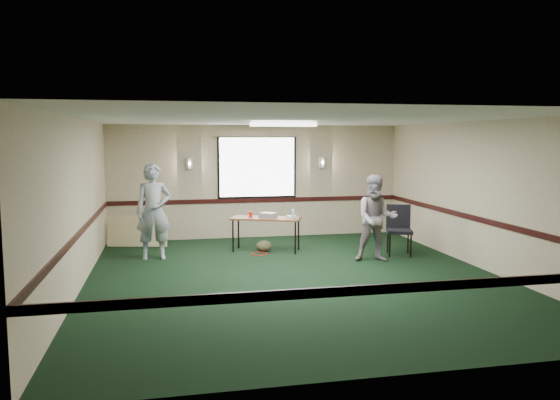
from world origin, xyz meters
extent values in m
plane|color=black|center=(0.00, 0.00, 0.00)|extent=(8.00, 8.00, 0.00)
plane|color=tan|center=(0.00, 4.00, 1.35)|extent=(7.00, 0.00, 7.00)
plane|color=tan|center=(0.00, -4.00, 1.35)|extent=(7.00, 0.00, 7.00)
plane|color=tan|center=(-3.50, 0.00, 1.35)|extent=(0.00, 8.00, 8.00)
plane|color=tan|center=(3.50, 0.00, 1.35)|extent=(0.00, 8.00, 8.00)
plane|color=silver|center=(0.00, 0.00, 2.70)|extent=(8.00, 8.00, 0.00)
cube|color=black|center=(0.00, 3.98, 0.90)|extent=(7.00, 0.03, 0.10)
cube|color=black|center=(0.00, -3.98, 0.90)|extent=(7.00, 0.03, 0.10)
cube|color=black|center=(-3.48, 0.00, 0.90)|extent=(0.03, 8.00, 0.10)
cube|color=black|center=(3.48, 0.00, 0.90)|extent=(0.03, 8.00, 0.10)
cube|color=black|center=(0.00, 3.98, 1.70)|extent=(1.90, 0.01, 1.50)
cube|color=white|center=(0.00, 3.97, 1.70)|extent=(1.80, 0.02, 1.40)
cube|color=tan|center=(0.00, 3.97, 2.47)|extent=(2.05, 0.08, 0.10)
cylinder|color=silver|center=(-1.60, 3.94, 1.80)|extent=(0.16, 0.16, 0.25)
cylinder|color=silver|center=(1.60, 3.94, 1.80)|extent=(0.16, 0.16, 0.25)
cube|color=white|center=(0.00, 1.00, 2.64)|extent=(1.20, 0.32, 0.08)
cube|color=#4F2B16|center=(-0.09, 2.30, 0.70)|extent=(1.55, 1.07, 0.04)
cylinder|color=black|center=(-0.79, 2.34, 0.34)|extent=(0.03, 0.03, 0.68)
cylinder|color=black|center=(0.44, 1.84, 0.34)|extent=(0.03, 0.03, 0.68)
cylinder|color=black|center=(-0.62, 2.77, 0.34)|extent=(0.03, 0.03, 0.68)
cylinder|color=black|center=(0.61, 2.27, 0.34)|extent=(0.03, 0.03, 0.68)
cube|color=gray|center=(-0.05, 2.28, 0.77)|extent=(0.41, 0.40, 0.10)
cube|color=silver|center=(0.42, 2.16, 0.74)|extent=(0.20, 0.16, 0.05)
cylinder|color=red|center=(-0.40, 2.43, 0.78)|extent=(0.08, 0.08, 0.12)
cylinder|color=#86C5DB|center=(0.43, 2.01, 0.82)|extent=(0.06, 0.06, 0.20)
ellipsoid|color=#49452A|center=(-0.15, 2.25, 0.12)|extent=(0.37, 0.30, 0.24)
torus|color=red|center=(-0.28, 2.02, 0.01)|extent=(0.36, 0.36, 0.02)
cube|color=tan|center=(-2.79, 3.38, 0.34)|extent=(1.33, 0.50, 0.68)
cube|color=black|center=(2.50, 1.35, 0.49)|extent=(0.62, 0.62, 0.07)
cube|color=black|center=(2.57, 1.58, 0.77)|extent=(0.49, 0.20, 0.49)
cylinder|color=black|center=(2.24, 1.21, 0.23)|extent=(0.03, 0.03, 0.46)
cylinder|color=black|center=(2.64, 1.09, 0.23)|extent=(0.03, 0.03, 0.46)
cylinder|color=black|center=(2.37, 1.61, 0.23)|extent=(0.03, 0.03, 0.46)
cylinder|color=black|center=(2.76, 1.49, 0.23)|extent=(0.03, 0.03, 0.46)
imported|color=#405D8E|center=(-2.40, 2.03, 0.95)|extent=(0.71, 0.49, 1.89)
imported|color=#697AA4|center=(1.83, 0.93, 0.84)|extent=(0.94, 0.80, 1.68)
camera|label=1|loc=(-2.13, -8.91, 2.37)|focal=35.00mm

